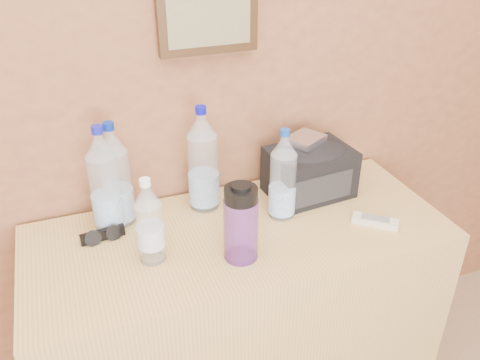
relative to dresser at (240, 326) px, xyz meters
name	(u,v)px	position (x,y,z in m)	size (l,w,h in m)	color
picture_frame	(208,10)	(0.00, 0.26, 1.00)	(0.30, 0.03, 0.25)	#382311
dresser	(240,326)	(0.00, 0.00, 0.00)	(1.28, 0.53, 0.80)	#A98547
pet_large_a	(105,185)	(-0.36, 0.16, 0.55)	(0.09, 0.09, 0.34)	silver
pet_large_b	(116,180)	(-0.33, 0.18, 0.55)	(0.09, 0.09, 0.33)	white
pet_large_c	(203,164)	(-0.06, 0.17, 0.55)	(0.09, 0.09, 0.35)	silver
pet_large_d	(283,179)	(0.16, 0.04, 0.53)	(0.08, 0.08, 0.30)	silver
pet_small	(150,225)	(-0.27, -0.04, 0.51)	(0.07, 0.07, 0.26)	silver
nalgene_bottle	(241,223)	(-0.04, -0.12, 0.51)	(0.10, 0.10, 0.23)	#642A94
sunglasses	(103,235)	(-0.39, 0.10, 0.42)	(0.13, 0.05, 0.03)	black
ac_remote	(375,221)	(0.41, -0.11, 0.41)	(0.14, 0.04, 0.02)	white
toiletry_bag	(310,169)	(0.30, 0.13, 0.49)	(0.27, 0.19, 0.18)	black
foil_packet	(306,140)	(0.28, 0.14, 0.59)	(0.11, 0.09, 0.02)	white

